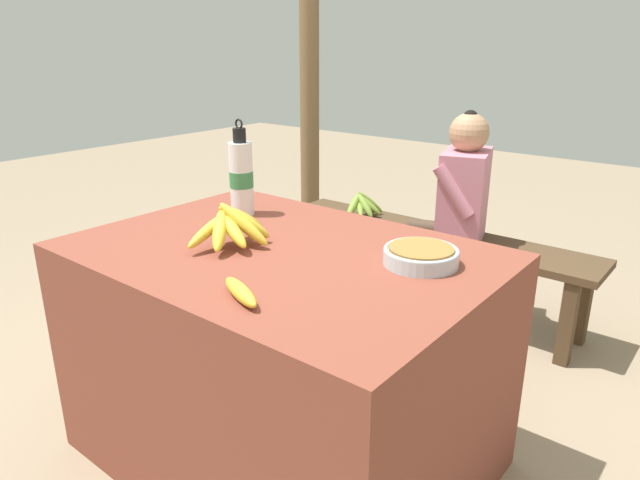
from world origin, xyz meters
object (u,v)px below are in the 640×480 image
object	(u,v)px
banana_bunch_ripe	(233,225)
water_bottle	(241,177)
loose_banana_front	(241,292)
banana_bunch_green	(363,205)
serving_bowl	(421,255)
wooden_bench	(431,244)
seated_vendor	(453,204)
support_post_near	(309,72)

from	to	relation	value
banana_bunch_ripe	water_bottle	bearing A→B (deg)	131.21
banana_bunch_ripe	water_bottle	size ratio (longest dim) A/B	0.91
loose_banana_front	banana_bunch_ripe	bearing A→B (deg)	139.52
loose_banana_front	banana_bunch_green	world-z (taller)	loose_banana_front
banana_bunch_ripe	water_bottle	world-z (taller)	water_bottle
banana_bunch_ripe	serving_bowl	size ratio (longest dim) A/B	1.48
banana_bunch_ripe	wooden_bench	xyz separation A→B (m)	(-0.04, 1.39, -0.46)
serving_bowl	banana_bunch_green	bearing A→B (deg)	130.56
loose_banana_front	water_bottle	bearing A→B (deg)	135.65
water_bottle	serving_bowl	bearing A→B (deg)	-2.33
seated_vendor	support_post_near	world-z (taller)	support_post_near
seated_vendor	wooden_bench	bearing A→B (deg)	-36.83
banana_bunch_ripe	water_bottle	xyz separation A→B (m)	(-0.22, 0.26, 0.07)
serving_bowl	banana_bunch_green	xyz separation A→B (m)	(-0.99, 1.16, -0.29)
support_post_near	banana_bunch_green	bearing A→B (deg)	-25.61
wooden_bench	seated_vendor	distance (m)	0.28
water_bottle	wooden_bench	xyz separation A→B (m)	(0.18, 1.13, -0.53)
water_bottle	loose_banana_front	distance (m)	0.74
banana_bunch_ripe	loose_banana_front	xyz separation A→B (m)	(0.30, -0.25, -0.05)
serving_bowl	seated_vendor	size ratio (longest dim) A/B	0.20
loose_banana_front	wooden_bench	distance (m)	1.73
water_bottle	wooden_bench	distance (m)	1.27
banana_bunch_ripe	support_post_near	xyz separation A→B (m)	(-1.10, 1.69, 0.35)
banana_bunch_ripe	support_post_near	size ratio (longest dim) A/B	0.13
banana_bunch_ripe	serving_bowl	bearing A→B (deg)	23.27
banana_bunch_ripe	support_post_near	bearing A→B (deg)	123.04
serving_bowl	wooden_bench	bearing A→B (deg)	115.96
water_bottle	banana_bunch_green	xyz separation A→B (m)	(-0.24, 1.13, -0.40)
wooden_bench	banana_bunch_green	size ratio (longest dim) A/B	6.11
wooden_bench	serving_bowl	bearing A→B (deg)	-64.04
serving_bowl	seated_vendor	bearing A→B (deg)	111.42
water_bottle	banana_bunch_green	bearing A→B (deg)	102.10
wooden_bench	support_post_near	bearing A→B (deg)	164.27
banana_bunch_green	support_post_near	world-z (taller)	support_post_near
water_bottle	banana_bunch_green	world-z (taller)	water_bottle
serving_bowl	banana_bunch_green	world-z (taller)	serving_bowl
serving_bowl	wooden_bench	world-z (taller)	serving_bowl
wooden_bench	support_post_near	world-z (taller)	support_post_near
water_bottle	banana_bunch_green	size ratio (longest dim) A/B	1.26
serving_bowl	banana_bunch_green	distance (m)	1.55
water_bottle	banana_bunch_ripe	bearing A→B (deg)	-48.79
wooden_bench	seated_vendor	world-z (taller)	seated_vendor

